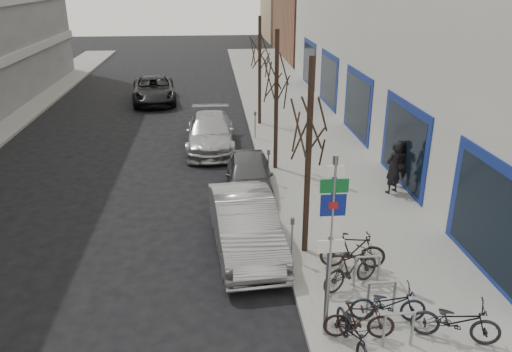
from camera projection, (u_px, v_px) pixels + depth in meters
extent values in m
plane|color=black|center=(213.00, 346.00, 10.54)|extent=(120.00, 120.00, 0.00)
cube|color=slate|center=(322.00, 168.00, 20.13)|extent=(5.00, 70.00, 0.15)
cube|color=brown|center=(345.00, 13.00, 47.11)|extent=(12.00, 14.00, 8.00)
cube|color=#937A5B|center=(318.00, 1.00, 60.83)|extent=(13.00, 12.00, 9.00)
cylinder|color=gray|center=(330.00, 254.00, 9.96)|extent=(0.10, 0.10, 4.20)
cube|color=white|center=(335.00, 171.00, 9.26)|extent=(0.35, 0.03, 0.22)
cube|color=#0C5926|center=(334.00, 186.00, 9.37)|extent=(0.55, 0.03, 0.28)
cube|color=navy|center=(333.00, 205.00, 9.52)|extent=(0.50, 0.03, 0.45)
cube|color=maroon|center=(333.00, 205.00, 9.51)|extent=(0.18, 0.02, 0.14)
cube|color=white|center=(332.00, 226.00, 9.69)|extent=(0.45, 0.03, 0.45)
cube|color=white|center=(330.00, 246.00, 9.86)|extent=(0.55, 0.03, 0.28)
cylinder|color=gray|center=(384.00, 330.00, 10.17)|extent=(0.06, 0.06, 0.80)
cylinder|color=gray|center=(412.00, 329.00, 10.22)|extent=(0.06, 0.06, 0.80)
cylinder|color=gray|center=(400.00, 313.00, 10.04)|extent=(0.60, 0.06, 0.06)
cylinder|color=gray|center=(368.00, 298.00, 11.18)|extent=(0.06, 0.06, 0.80)
cylinder|color=gray|center=(394.00, 297.00, 11.23)|extent=(0.06, 0.06, 0.80)
cylinder|color=gray|center=(383.00, 282.00, 11.06)|extent=(0.60, 0.06, 0.06)
cylinder|color=gray|center=(355.00, 271.00, 12.20)|extent=(0.06, 0.06, 0.80)
cylinder|color=gray|center=(378.00, 270.00, 12.25)|extent=(0.06, 0.06, 0.80)
cylinder|color=gray|center=(368.00, 257.00, 12.08)|extent=(0.60, 0.06, 0.06)
cylinder|color=black|center=(308.00, 163.00, 12.97)|extent=(0.16, 0.16, 5.50)
cylinder|color=black|center=(276.00, 104.00, 18.98)|extent=(0.16, 0.16, 5.50)
cylinder|color=black|center=(260.00, 73.00, 24.98)|extent=(0.16, 0.16, 5.50)
cylinder|color=gray|center=(292.00, 242.00, 13.23)|extent=(0.05, 0.05, 1.10)
cube|color=#3F3F44|center=(293.00, 221.00, 13.00)|extent=(0.10, 0.08, 0.18)
cylinder|color=gray|center=(268.00, 168.00, 18.32)|extent=(0.05, 0.05, 1.10)
cube|color=#3F3F44|center=(269.00, 152.00, 18.08)|extent=(0.10, 0.08, 0.18)
cylinder|color=gray|center=(255.00, 127.00, 23.40)|extent=(0.05, 0.05, 1.10)
cube|color=#3F3F44|center=(255.00, 114.00, 23.16)|extent=(0.10, 0.08, 0.18)
imported|color=black|center=(353.00, 329.00, 10.02)|extent=(0.71, 1.78, 1.06)
imported|color=black|center=(359.00, 320.00, 10.39)|extent=(1.56, 0.65, 0.92)
imported|color=black|center=(388.00, 301.00, 10.91)|extent=(1.72, 0.71, 1.02)
imported|color=black|center=(351.00, 268.00, 12.10)|extent=(1.78, 1.24, 1.05)
imported|color=black|center=(456.00, 317.00, 10.32)|extent=(1.88, 1.13, 1.10)
imported|color=black|center=(353.00, 250.00, 12.91)|extent=(1.78, 0.78, 1.04)
imported|color=#96959A|center=(245.00, 225.00, 13.96)|extent=(2.08, 4.93, 1.58)
imported|color=#4C4C51|center=(249.00, 175.00, 17.72)|extent=(1.84, 4.13, 1.38)
imported|color=#A7A7AC|center=(210.00, 132.00, 22.37)|extent=(2.16, 5.19, 1.50)
imported|color=black|center=(154.00, 90.00, 30.69)|extent=(3.11, 5.70, 1.52)
imported|color=black|center=(393.00, 167.00, 17.33)|extent=(0.82, 0.75, 1.89)
imported|color=black|center=(398.00, 162.00, 18.02)|extent=(0.69, 0.52, 1.72)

